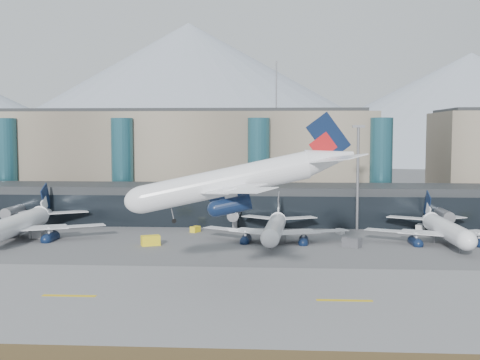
{
  "coord_description": "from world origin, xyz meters",
  "views": [
    {
      "loc": [
        10.29,
        -99.59,
        23.99
      ],
      "look_at": [
        2.19,
        32.0,
        13.4
      ],
      "focal_mm": 45.0,
      "sensor_mm": 36.0,
      "label": 1
    }
  ],
  "objects_px": {
    "jet_parked_mid": "(275,222)",
    "veh_b": "(195,229)",
    "veh_c": "(352,242)",
    "veh_g": "(340,231)",
    "veh_a": "(37,234)",
    "jet_parked_left": "(24,216)",
    "veh_h": "(151,240)",
    "lightmast_mid": "(358,171)",
    "veh_f": "(14,232)",
    "jet_parked_right": "(442,222)",
    "hero_jet": "(248,171)",
    "veh_d": "(420,228)"
  },
  "relations": [
    {
      "from": "veh_a",
      "to": "jet_parked_right",
      "type": "bearing_deg",
      "value": 7.18
    },
    {
      "from": "veh_d",
      "to": "jet_parked_right",
      "type": "bearing_deg",
      "value": -148.36
    },
    {
      "from": "jet_parked_right",
      "to": "veh_d",
      "type": "bearing_deg",
      "value": 4.88
    },
    {
      "from": "hero_jet",
      "to": "veh_h",
      "type": "distance_m",
      "value": 41.58
    },
    {
      "from": "jet_parked_right",
      "to": "veh_h",
      "type": "distance_m",
      "value": 63.22
    },
    {
      "from": "veh_b",
      "to": "veh_c",
      "type": "height_order",
      "value": "veh_c"
    },
    {
      "from": "veh_c",
      "to": "veh_g",
      "type": "distance_m",
      "value": 16.47
    },
    {
      "from": "jet_parked_left",
      "to": "veh_g",
      "type": "xyz_separation_m",
      "value": [
        72.36,
        9.04,
        -4.2
      ]
    },
    {
      "from": "jet_parked_mid",
      "to": "veh_a",
      "type": "height_order",
      "value": "jet_parked_mid"
    },
    {
      "from": "jet_parked_mid",
      "to": "jet_parked_right",
      "type": "height_order",
      "value": "jet_parked_right"
    },
    {
      "from": "jet_parked_right",
      "to": "veh_f",
      "type": "relative_size",
      "value": 9.19
    },
    {
      "from": "veh_d",
      "to": "jet_parked_left",
      "type": "bearing_deg",
      "value": 123.73
    },
    {
      "from": "hero_jet",
      "to": "jet_parked_left",
      "type": "height_order",
      "value": "hero_jet"
    },
    {
      "from": "hero_jet",
      "to": "veh_b",
      "type": "xyz_separation_m",
      "value": [
        -15.02,
        48.32,
        -17.14
      ]
    },
    {
      "from": "jet_parked_left",
      "to": "veh_h",
      "type": "xyz_separation_m",
      "value": [
        30.78,
        -8.05,
        -3.73
      ]
    },
    {
      "from": "jet_parked_right",
      "to": "jet_parked_mid",
      "type": "bearing_deg",
      "value": 88.77
    },
    {
      "from": "hero_jet",
      "to": "jet_parked_mid",
      "type": "bearing_deg",
      "value": 78.03
    },
    {
      "from": "jet_parked_mid",
      "to": "jet_parked_right",
      "type": "bearing_deg",
      "value": -85.99
    },
    {
      "from": "hero_jet",
      "to": "veh_c",
      "type": "xyz_separation_m",
      "value": [
        20.09,
        31.56,
        -16.81
      ]
    },
    {
      "from": "jet_parked_mid",
      "to": "veh_f",
      "type": "height_order",
      "value": "jet_parked_mid"
    },
    {
      "from": "jet_parked_left",
      "to": "veh_b",
      "type": "bearing_deg",
      "value": -77.21
    },
    {
      "from": "jet_parked_right",
      "to": "veh_f",
      "type": "xyz_separation_m",
      "value": [
        -96.29,
        1.32,
        -3.22
      ]
    },
    {
      "from": "veh_f",
      "to": "veh_g",
      "type": "xyz_separation_m",
      "value": [
        75.23,
        7.89,
        -0.47
      ]
    },
    {
      "from": "veh_d",
      "to": "veh_f",
      "type": "height_order",
      "value": "veh_f"
    },
    {
      "from": "jet_parked_right",
      "to": "veh_a",
      "type": "bearing_deg",
      "value": 89.1
    },
    {
      "from": "veh_a",
      "to": "jet_parked_left",
      "type": "bearing_deg",
      "value": 172.18
    },
    {
      "from": "veh_g",
      "to": "veh_h",
      "type": "distance_m",
      "value": 44.96
    },
    {
      "from": "hero_jet",
      "to": "veh_c",
      "type": "distance_m",
      "value": 41.02
    },
    {
      "from": "hero_jet",
      "to": "veh_g",
      "type": "xyz_separation_m",
      "value": [
        19.42,
        48.02,
        -17.23
      ]
    },
    {
      "from": "veh_a",
      "to": "veh_f",
      "type": "relative_size",
      "value": 0.8
    },
    {
      "from": "hero_jet",
      "to": "veh_f",
      "type": "bearing_deg",
      "value": 138.48
    },
    {
      "from": "jet_parked_left",
      "to": "veh_h",
      "type": "height_order",
      "value": "jet_parked_left"
    },
    {
      "from": "jet_parked_right",
      "to": "veh_c",
      "type": "relative_size",
      "value": 9.55
    },
    {
      "from": "veh_c",
      "to": "jet_parked_left",
      "type": "bearing_deg",
      "value": -151.83
    },
    {
      "from": "veh_a",
      "to": "veh_c",
      "type": "xyz_separation_m",
      "value": [
        69.82,
        -6.58,
        0.16
      ]
    },
    {
      "from": "veh_b",
      "to": "jet_parked_mid",
      "type": "bearing_deg",
      "value": -88.6
    },
    {
      "from": "veh_c",
      "to": "veh_d",
      "type": "distance_m",
      "value": 28.13
    },
    {
      "from": "veh_d",
      "to": "hero_jet",
      "type": "bearing_deg",
      "value": 168.77
    },
    {
      "from": "jet_parked_left",
      "to": "veh_b",
      "type": "height_order",
      "value": "jet_parked_left"
    },
    {
      "from": "jet_parked_mid",
      "to": "veh_b",
      "type": "distance_m",
      "value": 21.73
    },
    {
      "from": "veh_d",
      "to": "veh_h",
      "type": "bearing_deg",
      "value": 134.76
    },
    {
      "from": "jet_parked_left",
      "to": "veh_b",
      "type": "xyz_separation_m",
      "value": [
        37.92,
        9.34,
        -4.1
      ]
    },
    {
      "from": "veh_f",
      "to": "jet_parked_right",
      "type": "bearing_deg",
      "value": -113.36
    },
    {
      "from": "jet_parked_left",
      "to": "jet_parked_mid",
      "type": "distance_m",
      "value": 57.13
    },
    {
      "from": "lightmast_mid",
      "to": "veh_g",
      "type": "xyz_separation_m",
      "value": [
        -4.73,
        -6.36,
        -13.82
      ]
    },
    {
      "from": "lightmast_mid",
      "to": "veh_b",
      "type": "height_order",
      "value": "lightmast_mid"
    },
    {
      "from": "jet_parked_left",
      "to": "veh_f",
      "type": "distance_m",
      "value": 4.84
    },
    {
      "from": "hero_jet",
      "to": "veh_g",
      "type": "distance_m",
      "value": 54.59
    },
    {
      "from": "jet_parked_mid",
      "to": "veh_a",
      "type": "distance_m",
      "value": 54.02
    },
    {
      "from": "lightmast_mid",
      "to": "veh_h",
      "type": "distance_m",
      "value": 53.6
    }
  ]
}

